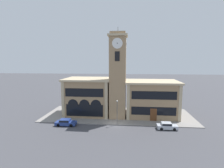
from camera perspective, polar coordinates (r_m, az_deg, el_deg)
name	(u,v)px	position (r m, az deg, el deg)	size (l,w,h in m)	color
ground_plane	(116,125)	(39.42, 1.30, -13.33)	(300.00, 300.00, 0.00)	#424247
sidewalk_kerb	(118,115)	(46.13, 1.98, -10.08)	(37.50, 14.29, 0.15)	gray
clock_tower	(118,76)	(42.25, 1.89, 2.65)	(4.58, 4.58, 21.93)	#9E7F5B
town_hall_left_wing	(89,96)	(46.68, -7.66, -3.94)	(11.97, 9.64, 9.54)	#9E7F5B
town_hall_right_wing	(151,98)	(45.89, 12.74, -4.57)	(13.21, 9.64, 9.05)	#9E7F5B
parked_car_near	(66,122)	(40.37, -14.88, -11.96)	(4.54, 1.94, 1.41)	navy
parked_car_mid	(167,126)	(38.81, 17.48, -12.87)	(4.15, 1.82, 1.42)	#B2B7C1
street_lamp	(117,108)	(38.53, 1.68, -7.98)	(0.36, 0.36, 5.42)	#4C4C51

